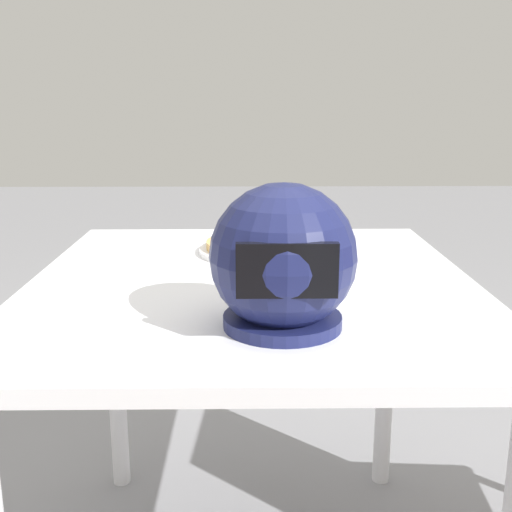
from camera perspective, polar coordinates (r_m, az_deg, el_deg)
dining_table at (r=1.32m, az=-0.35°, el=-6.08°), size 0.90×1.00×0.77m
pizza_plate at (r=1.51m, az=0.30°, el=0.51°), size 0.29×0.29×0.01m
pizza at (r=1.50m, az=0.26°, el=1.27°), size 0.25×0.25×0.06m
motorcycle_helmet at (r=0.99m, az=2.47°, el=-0.38°), size 0.23×0.23×0.23m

